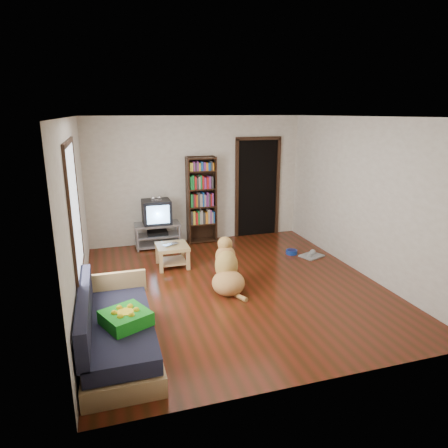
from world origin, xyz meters
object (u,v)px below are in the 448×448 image
object	(u,v)px
laptop	(172,245)
sofa	(115,333)
tv_stand	(158,234)
coffee_table	(172,251)
green_cushion	(126,318)
grey_rag	(312,256)
dog_bowl	(292,252)
crt_tv	(156,211)
bookshelf	(201,195)
dog	(227,271)

from	to	relation	value
laptop	sofa	size ratio (longest dim) A/B	0.16
tv_stand	coffee_table	size ratio (longest dim) A/B	1.64
laptop	coffee_table	world-z (taller)	laptop
green_cushion	laptop	world-z (taller)	green_cushion
laptop	coffee_table	size ratio (longest dim) A/B	0.52
grey_rag	dog_bowl	bearing A→B (deg)	140.19
sofa	coffee_table	world-z (taller)	sofa
green_cushion	crt_tv	world-z (taller)	crt_tv
bookshelf	tv_stand	bearing A→B (deg)	-174.37
tv_stand	coffee_table	xyz separation A→B (m)	(0.10, -1.16, 0.01)
laptop	grey_rag	distance (m)	2.67
green_cushion	crt_tv	bearing A→B (deg)	52.09
sofa	crt_tv	bearing A→B (deg)	75.07
grey_rag	crt_tv	size ratio (longest dim) A/B	0.69
laptop	crt_tv	world-z (taller)	crt_tv
tv_stand	sofa	distance (m)	3.76
dog	grey_rag	bearing A→B (deg)	24.39
tv_stand	coffee_table	world-z (taller)	tv_stand
green_cushion	dog	bearing A→B (deg)	16.44
grey_rag	sofa	xyz separation A→B (m)	(-3.70, -2.19, 0.25)
dog_bowl	dog	xyz separation A→B (m)	(-1.67, -1.15, 0.26)
dog_bowl	dog	distance (m)	2.05
grey_rag	laptop	bearing A→B (deg)	174.56
tv_stand	bookshelf	world-z (taller)	bookshelf
tv_stand	coffee_table	bearing A→B (deg)	-84.99
dog_bowl	grey_rag	world-z (taller)	dog_bowl
laptop	sofa	xyz separation A→B (m)	(-1.08, -2.44, -0.15)
laptop	sofa	distance (m)	2.68
laptop	dog	xyz separation A→B (m)	(0.65, -1.15, -0.12)
tv_stand	crt_tv	world-z (taller)	crt_tv
coffee_table	laptop	bearing A→B (deg)	-90.00
dog_bowl	sofa	distance (m)	4.20
coffee_table	bookshelf	bearing A→B (deg)	55.82
laptop	sofa	bearing A→B (deg)	-139.52
sofa	coffee_table	bearing A→B (deg)	66.52
green_cushion	bookshelf	size ratio (longest dim) A/B	0.25
dog_bowl	grey_rag	xyz separation A→B (m)	(0.30, -0.25, -0.03)
tv_stand	crt_tv	size ratio (longest dim) A/B	1.55
tv_stand	sofa	xyz separation A→B (m)	(-0.97, -3.63, -0.01)
dog	green_cushion	bearing A→B (deg)	-138.31
green_cushion	dog_bowl	xyz separation A→B (m)	(3.28, 2.57, -0.46)
green_cushion	grey_rag	bearing A→B (deg)	7.75
dog	crt_tv	bearing A→B (deg)	107.77
dog_bowl	coffee_table	xyz separation A→B (m)	(-2.33, 0.03, 0.24)
bookshelf	sofa	xyz separation A→B (m)	(-1.92, -3.72, -0.74)
sofa	bookshelf	bearing A→B (deg)	62.68
tv_stand	bookshelf	bearing A→B (deg)	5.63
laptop	dog	distance (m)	1.32
crt_tv	bookshelf	xyz separation A→B (m)	(0.95, 0.07, 0.26)
laptop	tv_stand	world-z (taller)	tv_stand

